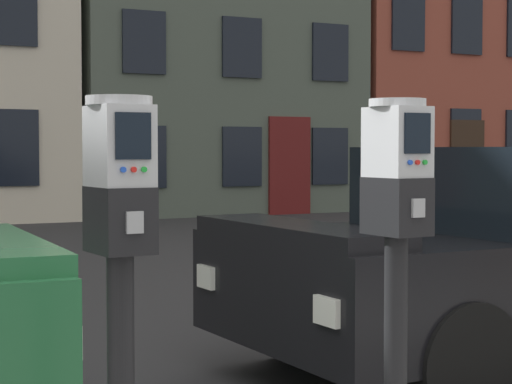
% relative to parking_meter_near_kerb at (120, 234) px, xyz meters
% --- Properties ---
extents(parking_meter_near_kerb, '(0.23, 0.26, 1.44)m').
position_rel_parking_meter_near_kerb_xyz_m(parking_meter_near_kerb, '(0.00, 0.00, 0.00)').
color(parking_meter_near_kerb, black).
rests_on(parking_meter_near_kerb, sidewalk_slab).
extents(parking_meter_twin_adjacent, '(0.23, 0.26, 1.46)m').
position_rel_parking_meter_near_kerb_xyz_m(parking_meter_twin_adjacent, '(1.10, 0.00, 0.01)').
color(parking_meter_twin_adjacent, black).
rests_on(parking_meter_twin_adjacent, sidewalk_slab).
extents(townhouse_orange_brick, '(6.47, 5.84, 9.09)m').
position_rel_parking_meter_near_kerb_xyz_m(townhouse_orange_brick, '(7.52, 17.28, 3.42)').
color(townhouse_orange_brick, '#4C564C').
rests_on(townhouse_orange_brick, ground_plane).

